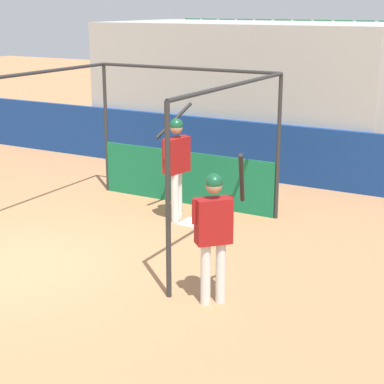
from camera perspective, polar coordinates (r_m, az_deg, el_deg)
The scene contains 7 objects.
ground_plane at distance 9.95m, azimuth -14.57°, elevation -6.25°, with size 60.00×60.00×0.00m, color #A8754C.
outfield_wall at distance 14.60m, azimuth 2.09°, elevation 4.08°, with size 24.00×0.12×1.27m.
bleacher_section at distance 16.27m, azimuth 5.50°, elevation 8.97°, with size 7.05×4.00×3.35m.
batting_cage at distance 11.63m, azimuth -2.32°, elevation 3.49°, with size 3.82×3.81×2.63m.
home_plate at distance 11.40m, azimuth 0.17°, elevation -2.73°, with size 0.44×0.44×0.02m.
player_batter at distance 11.27m, azimuth -1.39°, elevation 3.00°, with size 0.60×1.03×2.03m.
player_waiting at distance 8.07m, azimuth 2.00°, elevation -3.08°, with size 0.62×0.76×2.03m.
Camera 1 is at (6.51, -6.53, 3.73)m, focal length 60.00 mm.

